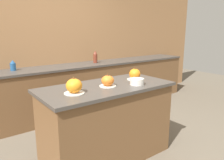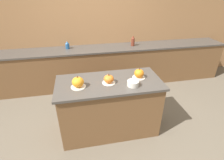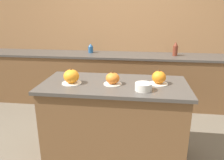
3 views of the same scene
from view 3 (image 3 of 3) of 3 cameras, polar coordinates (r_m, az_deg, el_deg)
name	(u,v)px [view 3 (image 3 of 3)]	position (r m, az deg, el deg)	size (l,w,h in m)	color
ground_plane	(114,155)	(2.70, 0.52, -19.04)	(12.00, 12.00, 0.00)	#665B4C
wall_back	(127,31)	(4.02, 3.85, 12.58)	(8.00, 0.06, 2.50)	#9E7047
kitchen_island	(114,121)	(2.45, 0.55, -10.68)	(1.52, 0.72, 0.89)	brown
back_counter	(124,79)	(3.85, 3.28, 0.16)	(6.00, 0.60, 0.89)	brown
pumpkin_cake_left	(71,77)	(2.29, -10.56, 0.84)	(0.20, 0.20, 0.18)	silver
pumpkin_cake_center	(113,79)	(2.22, 0.18, 0.34)	(0.19, 0.19, 0.15)	silver
pumpkin_cake_right	(159,78)	(2.28, 12.15, 0.55)	(0.19, 0.19, 0.17)	silver
bottle_tall	(175,49)	(3.77, 16.22, 7.79)	(0.08, 0.08, 0.23)	maroon
bottle_short	(91,48)	(3.91, -5.59, 8.22)	(0.09, 0.09, 0.16)	#235184
mixing_bowl	(143,87)	(2.08, 8.20, -1.76)	(0.16, 0.16, 0.07)	beige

